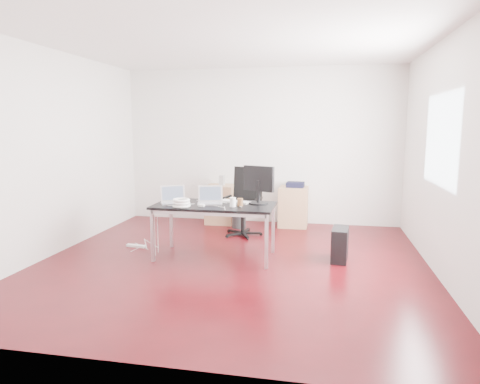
% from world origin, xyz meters
% --- Properties ---
extents(room_shell, '(5.00, 5.00, 5.00)m').
position_xyz_m(room_shell, '(0.04, 0.00, 1.40)').
color(room_shell, '#36060A').
rests_on(room_shell, ground).
extents(desk, '(1.60, 0.80, 0.73)m').
position_xyz_m(desk, '(-0.28, 0.19, 0.68)').
color(desk, black).
rests_on(desk, ground).
extents(office_chair, '(0.55, 0.57, 1.08)m').
position_xyz_m(office_chair, '(-0.11, 1.49, 0.61)').
color(office_chair, black).
rests_on(office_chair, ground).
extents(filing_cabinet_left, '(0.50, 0.50, 0.70)m').
position_xyz_m(filing_cabinet_left, '(-0.69, 2.23, 0.35)').
color(filing_cabinet_left, '#A57852').
rests_on(filing_cabinet_left, ground).
extents(filing_cabinet_right, '(0.50, 0.50, 0.70)m').
position_xyz_m(filing_cabinet_right, '(0.63, 2.23, 0.35)').
color(filing_cabinet_right, '#A57852').
rests_on(filing_cabinet_right, ground).
extents(pc_tower, '(0.25, 0.47, 0.44)m').
position_xyz_m(pc_tower, '(1.38, 0.36, 0.22)').
color(pc_tower, black).
rests_on(pc_tower, ground).
extents(wastebasket, '(0.30, 0.30, 0.28)m').
position_xyz_m(wastebasket, '(-0.29, 1.92, 0.14)').
color(wastebasket, black).
rests_on(wastebasket, ground).
extents(power_strip, '(0.31, 0.10, 0.04)m').
position_xyz_m(power_strip, '(-1.54, 0.43, 0.02)').
color(power_strip, white).
rests_on(power_strip, ground).
extents(laptop_left, '(0.41, 0.38, 0.23)m').
position_xyz_m(laptop_left, '(-0.85, 0.17, 0.79)').
color(laptop_left, silver).
rests_on(laptop_left, desk).
extents(laptop_right, '(0.38, 0.32, 0.23)m').
position_xyz_m(laptop_right, '(-0.35, 0.24, 0.79)').
color(laptop_right, silver).
rests_on(laptop_right, desk).
extents(monitor, '(0.43, 0.26, 0.51)m').
position_xyz_m(monitor, '(0.29, 0.35, 1.01)').
color(monitor, black).
rests_on(monitor, desk).
extents(keyboard, '(0.46, 0.28, 0.02)m').
position_xyz_m(keyboard, '(-0.03, 0.38, 0.74)').
color(keyboard, white).
rests_on(keyboard, desk).
extents(cup_white, '(0.09, 0.09, 0.12)m').
position_xyz_m(cup_white, '(-0.00, 0.07, 0.79)').
color(cup_white, white).
rests_on(cup_white, desk).
extents(cup_brown, '(0.09, 0.09, 0.10)m').
position_xyz_m(cup_brown, '(0.08, 0.15, 0.78)').
color(cup_brown, brown).
rests_on(cup_brown, desk).
extents(cable_coil, '(0.24, 0.24, 0.11)m').
position_xyz_m(cable_coil, '(-0.65, -0.08, 0.78)').
color(cable_coil, white).
rests_on(cable_coil, desk).
extents(power_adapter, '(0.08, 0.08, 0.03)m').
position_xyz_m(power_adapter, '(-0.40, 0.01, 0.74)').
color(power_adapter, white).
rests_on(power_adapter, desk).
extents(speaker, '(0.10, 0.09, 0.18)m').
position_xyz_m(speaker, '(-0.66, 2.23, 0.79)').
color(speaker, '#9E9E9E').
rests_on(speaker, filing_cabinet_left).
extents(navy_garment, '(0.32, 0.26, 0.09)m').
position_xyz_m(navy_garment, '(0.66, 2.24, 0.74)').
color(navy_garment, black).
rests_on(navy_garment, filing_cabinet_right).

